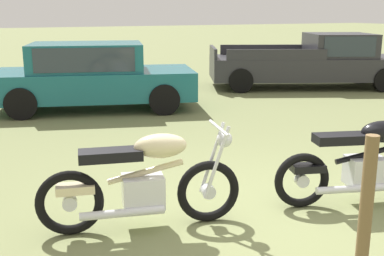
% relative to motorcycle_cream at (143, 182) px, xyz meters
% --- Properties ---
extents(ground_plane, '(120.00, 120.00, 0.00)m').
position_rel_motorcycle_cream_xyz_m(ground_plane, '(1.24, -0.32, -0.48)').
color(ground_plane, olive).
extents(motorcycle_cream, '(1.98, 0.77, 1.02)m').
position_rel_motorcycle_cream_xyz_m(motorcycle_cream, '(0.00, 0.00, 0.00)').
color(motorcycle_cream, black).
rests_on(motorcycle_cream, ground).
extents(motorcycle_black, '(1.96, 0.91, 1.02)m').
position_rel_motorcycle_cream_xyz_m(motorcycle_black, '(2.42, -0.51, -0.00)').
color(motorcycle_black, black).
rests_on(motorcycle_black, ground).
extents(car_teal, '(4.58, 2.99, 1.43)m').
position_rel_motorcycle_cream_xyz_m(car_teal, '(1.11, 6.09, 0.31)').
color(car_teal, '#19606B').
rests_on(car_teal, ground).
extents(pickup_truck_charcoal, '(5.52, 3.81, 1.49)m').
position_rel_motorcycle_cream_xyz_m(pickup_truck_charcoal, '(7.50, 6.36, 0.27)').
color(pickup_truck_charcoal, '#2D2D33').
rests_on(pickup_truck_charcoal, ground).
extents(fence_post_wooden, '(0.10, 0.10, 1.23)m').
position_rel_motorcycle_cream_xyz_m(fence_post_wooden, '(1.12, -1.76, 0.13)').
color(fence_post_wooden, brown).
rests_on(fence_post_wooden, ground).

